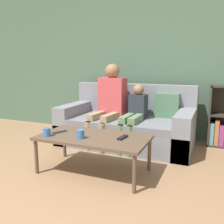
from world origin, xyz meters
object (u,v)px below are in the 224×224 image
couch (127,125)px  person_child (134,113)px  coffee_table (93,139)px  person_adult (110,99)px  cup_near (47,132)px  tv_remote_1 (59,132)px  tv_remote_0 (123,137)px  cup_far (81,134)px

couch → person_child: (0.16, -0.16, 0.23)m
coffee_table → person_adult: 1.09m
person_adult → cup_near: 1.26m
couch → coffee_table: bearing=-90.4°
person_adult → tv_remote_1: bearing=-95.1°
cup_near → tv_remote_0: cup_near is taller
coffee_table → person_child: size_ratio=1.33×
coffee_table → tv_remote_0: tv_remote_0 is taller
person_child → cup_near: 1.31m
person_child → tv_remote_0: size_ratio=5.21×
couch → tv_remote_1: size_ratio=11.22×
cup_far → tv_remote_1: 0.36m
person_child → cup_far: bearing=-101.2°
tv_remote_1 → cup_far: bearing=10.3°
couch → tv_remote_0: bearing=-73.3°
coffee_table → tv_remote_1: 0.44m
coffee_table → person_adult: size_ratio=1.01×
coffee_table → tv_remote_1: size_ratio=7.01×
cup_far → tv_remote_0: 0.45m
cup_near → coffee_table: bearing=22.1°
cup_near → cup_far: cup_far is taller
person_child → cup_far: 1.11m
person_child → person_adult: bearing=172.5°
cup_far → tv_remote_0: cup_far is taller
tv_remote_0 → couch: bearing=114.0°
person_adult → cup_far: person_adult is taller
cup_near → tv_remote_0: bearing=16.9°
person_child → tv_remote_0: (0.16, -0.90, -0.09)m
person_adult → tv_remote_1: 1.09m
couch → person_child: person_child is taller
couch → cup_far: 1.25m
couch → coffee_table: (-0.01, -1.11, 0.10)m
couch → tv_remote_0: size_ratio=11.10×
person_child → tv_remote_0: bearing=-77.8°
person_adult → cup_near: size_ratio=13.02×
person_child → cup_near: (-0.64, -1.15, -0.05)m
cup_near → person_child: bearing=60.9°
coffee_table → cup_near: 0.52m
coffee_table → person_adult: person_adult is taller
couch → tv_remote_1: 1.22m
couch → person_adult: size_ratio=1.61×
coffee_table → cup_far: size_ratio=12.81×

